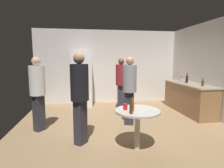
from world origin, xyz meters
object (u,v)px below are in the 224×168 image
beer_bottle_on_counter (203,83)px  foreground_table (138,116)px  person_in_white_shirt (38,88)px  person_in_black_shirt (80,92)px  person_in_gray_shirt (129,86)px  person_in_maroon_shirt (121,80)px  kettle (182,80)px  refrigerator (82,80)px  beer_bottle_brown (131,109)px  wine_bottle_on_counter (187,79)px  plastic_cup_red (125,107)px  beer_bottle_amber (133,106)px

beer_bottle_on_counter → foreground_table: 2.71m
person_in_white_shirt → person_in_black_shirt: 1.25m
foreground_table → person_in_gray_shirt: bearing=82.5°
person_in_white_shirt → person_in_maroon_shirt: (2.19, 1.35, -0.02)m
foreground_table → kettle: bearing=47.4°
refrigerator → foreground_table: size_ratio=2.25×
beer_bottle_brown → beer_bottle_on_counter: bearing=34.0°
person_in_white_shirt → person_in_maroon_shirt: 2.57m
wine_bottle_on_counter → plastic_cup_red: 3.26m
kettle → beer_bottle_amber: (-2.30, -2.42, -0.15)m
foreground_table → beer_bottle_on_counter: bearing=32.6°
person_in_maroon_shirt → beer_bottle_brown: bearing=-0.4°
beer_bottle_brown → person_in_gray_shirt: bearing=77.1°
refrigerator → person_in_black_shirt: refrigerator is taller
plastic_cup_red → person_in_white_shirt: person_in_white_shirt is taller
kettle → beer_bottle_brown: 3.50m
person_in_maroon_shirt → beer_bottle_on_counter: bearing=69.5°
beer_bottle_amber → beer_bottle_brown: (-0.06, -0.16, 0.00)m
refrigerator → beer_bottle_brown: 3.65m
plastic_cup_red → person_in_black_shirt: (-0.80, 0.32, 0.24)m
person_in_gray_shirt → person_in_maroon_shirt: bearing=-164.2°
person_in_gray_shirt → person_in_black_shirt: person_in_black_shirt is taller
kettle → plastic_cup_red: (-2.41, -2.33, -0.18)m
beer_bottle_on_counter → wine_bottle_on_counter: bearing=91.9°
person_in_gray_shirt → refrigerator: bearing=-132.3°
kettle → person_in_gray_shirt: person_in_gray_shirt is taller
refrigerator → person_in_maroon_shirt: (1.24, -0.81, 0.07)m
beer_bottle_amber → plastic_cup_red: beer_bottle_amber is taller
beer_bottle_amber → person_in_gray_shirt: bearing=78.2°
person_in_gray_shirt → person_in_maroon_shirt: size_ratio=1.02×
beer_bottle_on_counter → beer_bottle_brown: beer_bottle_on_counter is taller
beer_bottle_on_counter → plastic_cup_red: bearing=-150.6°
refrigerator → wine_bottle_on_counter: size_ratio=5.81×
beer_bottle_amber → person_in_gray_shirt: 1.34m
wine_bottle_on_counter → beer_bottle_amber: 3.23m
wine_bottle_on_counter → kettle: bearing=102.3°
wine_bottle_on_counter → person_in_black_shirt: 3.73m
beer_bottle_on_counter → person_in_black_shirt: (-3.28, -1.07, 0.04)m
beer_bottle_brown → person_in_gray_shirt: 1.50m
beer_bottle_amber → plastic_cup_red: (-0.11, 0.09, -0.03)m
foreground_table → person_in_black_shirt: size_ratio=0.46×
foreground_table → person_in_black_shirt: (-1.02, 0.38, 0.40)m
foreground_table → person_in_gray_shirt: (0.17, 1.27, 0.36)m
beer_bottle_amber → person_in_black_shirt: bearing=156.0°
person_in_white_shirt → person_in_maroon_shirt: person_in_white_shirt is taller
beer_bottle_amber → beer_bottle_brown: size_ratio=1.00×
wine_bottle_on_counter → beer_bottle_brown: bearing=-135.4°
beer_bottle_on_counter → foreground_table: size_ratio=0.29×
plastic_cup_red → person_in_gray_shirt: person_in_gray_shirt is taller
wine_bottle_on_counter → person_in_black_shirt: size_ratio=0.18×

